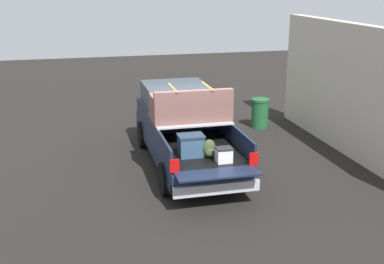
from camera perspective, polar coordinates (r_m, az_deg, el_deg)
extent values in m
plane|color=black|center=(13.24, -0.63, -3.80)|extent=(40.00, 40.00, 0.00)
cube|color=#162138|center=(13.04, -0.64, -1.29)|extent=(5.50, 1.92, 0.48)
cube|color=black|center=(11.85, 0.70, -1.90)|extent=(2.80, 1.80, 0.04)
cube|color=#162138|center=(11.59, -3.75, -1.18)|extent=(2.80, 0.06, 0.50)
cube|color=#162138|center=(12.04, 4.99, -0.51)|extent=(2.80, 0.06, 0.50)
cube|color=#162138|center=(13.05, -0.82, 0.97)|extent=(0.06, 1.80, 0.50)
cube|color=#162138|center=(10.34, 3.05, -4.85)|extent=(0.55, 1.80, 0.04)
cube|color=#B2B2B7|center=(12.42, -0.19, 1.42)|extent=(1.25, 1.92, 0.04)
cube|color=#162138|center=(14.16, -1.90, 2.27)|extent=(2.30, 1.92, 0.50)
cube|color=#2D3842|center=(13.93, -1.84, 4.31)|extent=(1.94, 1.76, 0.58)
cube|color=#162138|center=(15.45, -2.96, 3.31)|extent=(0.40, 1.82, 0.38)
cube|color=#B2B2B7|center=(10.63, 2.77, -6.44)|extent=(0.24, 1.92, 0.24)
cube|color=red|center=(10.31, -2.05, -3.96)|extent=(0.06, 0.20, 0.28)
cube|color=red|center=(10.78, 7.16, -3.11)|extent=(0.06, 0.20, 0.28)
cylinder|color=black|center=(14.59, -5.59, -0.25)|extent=(0.78, 0.30, 0.78)
cylinder|color=black|center=(14.93, 1.10, 0.24)|extent=(0.78, 0.30, 0.78)
cylinder|color=black|center=(11.34, -2.93, -5.42)|extent=(0.78, 0.30, 0.78)
cylinder|color=black|center=(11.77, 5.53, -4.61)|extent=(0.78, 0.30, 0.78)
cube|color=#335170|center=(11.20, -0.14, -1.69)|extent=(0.40, 0.55, 0.46)
cube|color=#23394E|center=(11.12, -0.14, -0.45)|extent=(0.44, 0.59, 0.05)
ellipsoid|color=#384728|center=(11.14, 1.96, -1.91)|extent=(0.20, 0.32, 0.42)
ellipsoid|color=#384728|center=(11.06, 2.11, -2.40)|extent=(0.09, 0.22, 0.19)
cube|color=white|center=(10.88, 3.73, -2.77)|extent=(0.26, 0.34, 0.30)
cube|color=#262628|center=(10.82, 3.74, -1.92)|extent=(0.28, 0.36, 0.04)
cube|color=brown|center=(12.36, -0.20, 2.45)|extent=(0.93, 1.97, 0.42)
cube|color=brown|center=(11.90, 0.24, 3.90)|extent=(0.16, 1.97, 0.40)
cube|color=brown|center=(12.15, -4.31, 3.70)|extent=(0.69, 0.20, 0.22)
cube|color=brown|center=(12.56, 3.68, 4.16)|extent=(0.69, 0.20, 0.22)
cube|color=yellow|center=(12.12, -2.24, 5.15)|extent=(1.03, 0.03, 0.02)
cube|color=yellow|center=(12.32, 1.81, 5.36)|extent=(1.03, 0.03, 0.02)
cube|color=beige|center=(14.19, 18.65, 4.38)|extent=(8.37, 0.36, 3.63)
cylinder|color=#1E592D|center=(16.59, 7.87, 2.04)|extent=(0.56, 0.56, 0.90)
cylinder|color=#1E592D|center=(16.47, 7.94, 3.68)|extent=(0.60, 0.60, 0.08)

